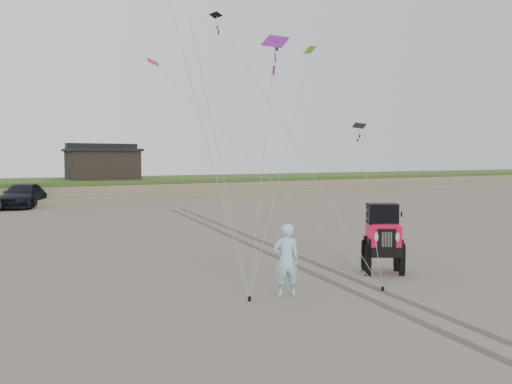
% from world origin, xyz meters
% --- Properties ---
extents(ground, '(160.00, 160.00, 0.00)m').
position_xyz_m(ground, '(0.00, 0.00, 0.00)').
color(ground, '#6B6054').
rests_on(ground, ground).
extents(dune_ridge, '(160.00, 14.25, 1.73)m').
position_xyz_m(dune_ridge, '(0.00, 37.50, 0.82)').
color(dune_ridge, '#7A6B54').
rests_on(dune_ridge, ground).
extents(cabin, '(6.40, 5.40, 3.35)m').
position_xyz_m(cabin, '(2.00, 37.00, 3.24)').
color(cabin, black).
rests_on(cabin, dune_ridge).
extents(truck_c, '(4.44, 6.47, 1.74)m').
position_xyz_m(truck_c, '(-5.39, 30.42, 0.87)').
color(truck_c, black).
rests_on(truck_c, ground).
extents(jeep, '(4.24, 5.20, 1.79)m').
position_xyz_m(jeep, '(2.68, 0.73, 0.90)').
color(jeep, '#EC0A3D').
rests_on(jeep, ground).
extents(man, '(0.83, 0.67, 1.95)m').
position_xyz_m(man, '(-1.42, 0.09, 0.98)').
color(man, '#91D3E1').
rests_on(man, ground).
extents(kite_flock, '(8.40, 9.35, 10.27)m').
position_xyz_m(kite_flock, '(2.91, 9.73, 9.98)').
color(kite_flock, '#CC194B').
rests_on(kite_flock, ground).
extents(stake_main, '(0.08, 0.08, 0.12)m').
position_xyz_m(stake_main, '(-2.51, 0.16, 0.06)').
color(stake_main, black).
rests_on(stake_main, ground).
extents(stake_aux, '(0.08, 0.08, 0.12)m').
position_xyz_m(stake_aux, '(1.18, -0.82, 0.06)').
color(stake_aux, black).
rests_on(stake_aux, ground).
extents(tire_tracks, '(5.22, 29.74, 0.01)m').
position_xyz_m(tire_tracks, '(2.00, 8.00, 0.00)').
color(tire_tracks, '#4C443D').
rests_on(tire_tracks, ground).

